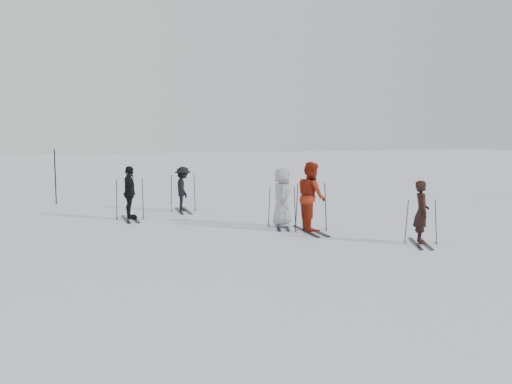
# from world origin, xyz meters

# --- Properties ---
(ground) EXTENTS (120.00, 120.00, 0.00)m
(ground) POSITION_xyz_m (0.00, 0.00, 0.00)
(ground) COLOR silver
(ground) RESTS_ON ground
(skier_near_dark) EXTENTS (0.57, 0.65, 1.51)m
(skier_near_dark) POSITION_xyz_m (2.82, -2.77, 0.76)
(skier_near_dark) COLOR black
(skier_near_dark) RESTS_ON ground
(skier_red) EXTENTS (0.80, 0.98, 1.87)m
(skier_red) POSITION_xyz_m (1.12, -0.26, 0.94)
(skier_red) COLOR maroon
(skier_red) RESTS_ON ground
(skier_grey) EXTENTS (0.77, 0.94, 1.66)m
(skier_grey) POSITION_xyz_m (0.70, 0.74, 0.83)
(skier_grey) COLOR #999DA2
(skier_grey) RESTS_ON ground
(skier_uphill_left) EXTENTS (0.42, 0.96, 1.63)m
(skier_uphill_left) POSITION_xyz_m (-3.15, 3.66, 0.81)
(skier_uphill_left) COLOR black
(skier_uphill_left) RESTS_ON ground
(skier_uphill_far) EXTENTS (0.65, 1.02, 1.50)m
(skier_uphill_far) POSITION_xyz_m (-1.18, 4.94, 0.75)
(skier_uphill_far) COLOR black
(skier_uphill_far) RESTS_ON ground
(skis_near_dark) EXTENTS (1.75, 1.41, 1.13)m
(skis_near_dark) POSITION_xyz_m (2.82, -2.77, 0.56)
(skis_near_dark) COLOR black
(skis_near_dark) RESTS_ON ground
(skis_red) EXTENTS (1.96, 1.17, 1.36)m
(skis_red) POSITION_xyz_m (1.12, -0.26, 0.68)
(skis_red) COLOR black
(skis_red) RESTS_ON ground
(skis_grey) EXTENTS (1.83, 1.36, 1.19)m
(skis_grey) POSITION_xyz_m (0.70, 0.74, 0.60)
(skis_grey) COLOR black
(skis_grey) RESTS_ON ground
(skis_uphill_left) EXTENTS (1.81, 0.99, 1.30)m
(skis_uphill_left) POSITION_xyz_m (-3.15, 3.66, 0.65)
(skis_uphill_left) COLOR black
(skis_uphill_left) RESTS_ON ground
(skis_uphill_far) EXTENTS (1.87, 1.12, 1.30)m
(skis_uphill_far) POSITION_xyz_m (-1.18, 4.94, 0.65)
(skis_uphill_far) COLOR black
(skis_uphill_far) RESTS_ON ground
(piste_marker) EXTENTS (0.05, 0.05, 2.05)m
(piste_marker) POSITION_xyz_m (-5.20, 8.51, 1.03)
(piste_marker) COLOR black
(piste_marker) RESTS_ON ground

